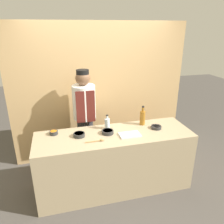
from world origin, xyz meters
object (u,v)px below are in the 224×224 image
object	(u,v)px
sauce_bowl_orange	(54,132)
sauce_bowl_brown	(79,135)
bottle_amber	(143,117)
wooden_spoon	(97,141)
bottle_clear	(107,123)
sauce_bowl_green	(156,127)
chef_center	(85,117)
sauce_bowl_yellow	(108,132)
cutting_board	(130,135)

from	to	relation	value
sauce_bowl_orange	sauce_bowl_brown	size ratio (longest dim) A/B	0.72
bottle_amber	wooden_spoon	world-z (taller)	bottle_amber
bottle_amber	bottle_clear	bearing A→B (deg)	-178.66
sauce_bowl_orange	bottle_clear	xyz separation A→B (m)	(0.77, -0.01, 0.06)
sauce_bowl_brown	sauce_bowl_green	bearing A→B (deg)	-1.58
chef_center	sauce_bowl_orange	bearing A→B (deg)	-138.91
sauce_bowl_orange	chef_center	distance (m)	0.66
wooden_spoon	sauce_bowl_green	bearing A→B (deg)	10.65
sauce_bowl_brown	chef_center	bearing A→B (deg)	74.79
sauce_bowl_yellow	sauce_bowl_brown	size ratio (longest dim) A/B	1.07
sauce_bowl_orange	cutting_board	world-z (taller)	sauce_bowl_orange
bottle_clear	bottle_amber	world-z (taller)	bottle_amber
bottle_amber	chef_center	size ratio (longest dim) A/B	0.18
sauce_bowl_yellow	sauce_bowl_green	world-z (taller)	sauce_bowl_yellow
sauce_bowl_green	wooden_spoon	bearing A→B (deg)	-169.35
sauce_bowl_green	wooden_spoon	xyz separation A→B (m)	(-0.92, -0.17, -0.01)
cutting_board	wooden_spoon	xyz separation A→B (m)	(-0.47, -0.06, 0.00)
cutting_board	bottle_clear	world-z (taller)	bottle_clear
sauce_bowl_green	chef_center	bearing A→B (deg)	147.76
sauce_bowl_yellow	sauce_bowl_brown	xyz separation A→B (m)	(-0.40, 0.01, 0.00)
sauce_bowl_green	chef_center	size ratio (longest dim) A/B	0.09
sauce_bowl_orange	bottle_clear	size ratio (longest dim) A/B	0.51
sauce_bowl_green	wooden_spoon	world-z (taller)	sauce_bowl_green
wooden_spoon	bottle_clear	bearing A→B (deg)	58.14
sauce_bowl_brown	wooden_spoon	xyz separation A→B (m)	(0.22, -0.20, -0.02)
sauce_bowl_yellow	bottle_amber	distance (m)	0.62
sauce_bowl_brown	bottle_clear	distance (m)	0.46
sauce_bowl_yellow	sauce_bowl_orange	distance (m)	0.76
cutting_board	wooden_spoon	distance (m)	0.47
sauce_bowl_orange	sauce_bowl_green	bearing A→B (deg)	-7.10
sauce_bowl_yellow	chef_center	distance (m)	0.64
sauce_bowl_yellow	cutting_board	xyz separation A→B (m)	(0.28, -0.13, -0.02)
chef_center	bottle_clear	bearing A→B (deg)	-58.72
bottle_amber	sauce_bowl_brown	bearing A→B (deg)	-171.23
cutting_board	sauce_bowl_orange	bearing A→B (deg)	163.82
sauce_bowl_green	chef_center	distance (m)	1.16
bottle_clear	wooden_spoon	xyz separation A→B (m)	(-0.21, -0.34, -0.07)
sauce_bowl_yellow	sauce_bowl_green	size ratio (longest dim) A/B	1.10
cutting_board	wooden_spoon	bearing A→B (deg)	-172.69
cutting_board	bottle_amber	bearing A→B (deg)	44.34
sauce_bowl_brown	bottle_clear	size ratio (longest dim) A/B	0.72
bottle_clear	bottle_amber	bearing A→B (deg)	1.34
bottle_clear	sauce_bowl_brown	bearing A→B (deg)	-162.03
sauce_bowl_yellow	sauce_bowl_orange	bearing A→B (deg)	167.49
wooden_spoon	cutting_board	bearing A→B (deg)	7.31
sauce_bowl_yellow	chef_center	world-z (taller)	chef_center
sauce_bowl_orange	bottle_amber	size ratio (longest dim) A/B	0.38
bottle_clear	sauce_bowl_green	bearing A→B (deg)	-13.58
sauce_bowl_yellow	bottle_amber	size ratio (longest dim) A/B	0.56
sauce_bowl_brown	bottle_amber	world-z (taller)	bottle_amber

